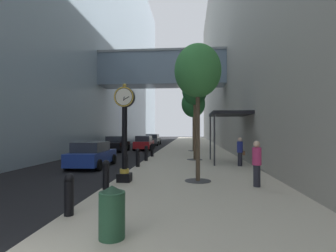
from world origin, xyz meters
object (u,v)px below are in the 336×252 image
at_px(bollard_fifth, 146,153).
at_px(car_black_near, 117,144).
at_px(bollard_second, 106,174).
at_px(car_blue_far, 92,155).
at_px(street_clock, 125,128).
at_px(street_tree_mid_far, 193,104).
at_px(car_red_trailing, 144,143).
at_px(bollard_third, 126,164).
at_px(street_tree_mid_near, 195,92).
at_px(bollard_sixth, 152,150).
at_px(pedestrian_walking, 240,151).
at_px(car_grey_mid, 153,140).
at_px(bollard_fourth, 138,157).
at_px(pedestrian_by_clock, 257,162).
at_px(street_tree_near, 198,72).
at_px(bollard_nearest, 69,193).
at_px(trash_bin, 112,211).

bearing_deg(bollard_fifth, car_black_near, 117.85).
height_order(bollard_second, car_blue_far, car_blue_far).
xyz_separation_m(street_clock, street_tree_mid_far, (3.05, 15.88, 2.53)).
xyz_separation_m(car_black_near, car_red_trailing, (2.43, 2.64, -0.01)).
relative_size(bollard_second, bollard_third, 1.00).
distance_m(street_clock, street_tree_mid_near, 9.09).
height_order(bollard_sixth, car_black_near, car_black_near).
bearing_deg(pedestrian_walking, car_grey_mid, 110.76).
height_order(bollard_fourth, bollard_fifth, same).
xyz_separation_m(bollard_second, bollard_sixth, (0.00, 11.44, 0.00)).
bearing_deg(pedestrian_by_clock, street_tree_mid_near, 104.24).
bearing_deg(bollard_fifth, street_tree_mid_far, 68.84).
bearing_deg(bollard_fourth, bollard_second, -90.00).
distance_m(bollard_second, car_grey_mid, 29.07).
bearing_deg(car_black_near, street_tree_near, -62.79).
xyz_separation_m(bollard_nearest, pedestrian_by_clock, (5.56, 3.75, 0.37)).
height_order(car_grey_mid, car_red_trailing, car_grey_mid).
distance_m(bollard_fourth, bollard_sixth, 5.72).
height_order(street_clock, trash_bin, street_clock).
bearing_deg(street_tree_mid_near, bollard_second, -109.46).
height_order(street_clock, car_grey_mid, street_clock).
bearing_deg(bollard_nearest, car_grey_mid, 94.52).
distance_m(bollard_sixth, pedestrian_by_clock, 11.92).
bearing_deg(car_blue_far, street_clock, -55.98).
relative_size(pedestrian_walking, car_red_trailing, 0.42).
relative_size(street_tree_mid_far, car_red_trailing, 1.53).
bearing_deg(trash_bin, street_tree_near, 72.40).
xyz_separation_m(pedestrian_by_clock, car_grey_mid, (-8.08, 28.06, -0.27)).
height_order(bollard_second, street_tree_mid_far, street_tree_mid_far).
distance_m(bollard_fifth, pedestrian_walking, 6.35).
bearing_deg(bollard_nearest, street_tree_mid_far, 80.50).
distance_m(pedestrian_by_clock, car_blue_far, 10.10).
distance_m(car_grey_mid, car_blue_far, 22.68).
bearing_deg(car_black_near, trash_bin, -74.05).
relative_size(trash_bin, pedestrian_by_clock, 0.61).
bearing_deg(car_blue_far, trash_bin, -66.72).
distance_m(street_tree_mid_far, car_grey_mid, 13.71).
relative_size(bollard_second, street_tree_near, 0.18).
bearing_deg(car_grey_mid, car_black_near, -100.36).
relative_size(bollard_third, bollard_fourth, 1.00).
distance_m(bollard_fifth, car_black_near, 9.93).
xyz_separation_m(bollard_third, trash_bin, (1.50, -6.97, -0.02)).
bearing_deg(bollard_sixth, pedestrian_by_clock, -62.19).
height_order(car_grey_mid, car_blue_far, car_grey_mid).
bearing_deg(street_tree_mid_far, street_clock, -100.86).
bearing_deg(street_tree_near, car_black_near, 117.21).
bearing_deg(bollard_fifth, car_red_trailing, 100.93).
height_order(pedestrian_walking, car_grey_mid, pedestrian_walking).
distance_m(pedestrian_by_clock, car_red_trailing, 20.62).
bearing_deg(trash_bin, car_black_near, 105.95).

